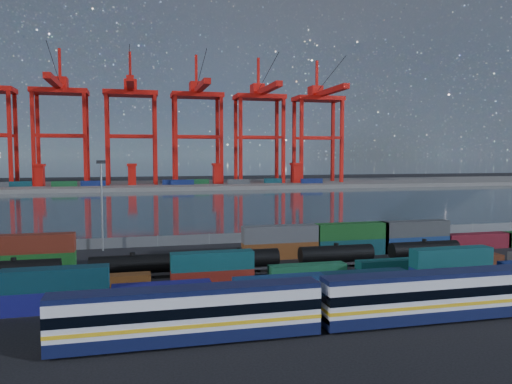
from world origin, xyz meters
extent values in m
plane|color=black|center=(0.00, 0.00, 0.00)|extent=(700.00, 700.00, 0.00)
plane|color=#2F3C44|center=(0.00, 105.00, 0.01)|extent=(700.00, 700.00, 0.00)
cube|color=#514F4C|center=(0.00, 210.00, 1.00)|extent=(700.00, 70.00, 2.00)
cone|color=#1E2630|center=(-200.00, 1600.00, 260.00)|extent=(1100.00, 1100.00, 520.00)
cone|color=#1E2630|center=(200.00, 1600.00, 230.00)|extent=(1040.00, 1040.00, 460.00)
cone|color=#1E2630|center=(600.00, 1600.00, 190.00)|extent=(960.00, 960.00, 380.00)
cone|color=#1E2630|center=(950.00, 1600.00, 150.00)|extent=(840.00, 840.00, 300.00)
cube|color=silver|center=(-19.58, -23.18, 2.91)|extent=(25.09, 3.01, 3.81)
cube|color=#0E1435|center=(-19.58, -23.18, 0.90)|extent=(25.09, 3.07, 1.20)
cube|color=#0E1435|center=(-19.58, -23.18, 5.07)|extent=(25.09, 2.71, 0.50)
cube|color=gold|center=(-19.58, -23.18, 2.11)|extent=(25.11, 3.10, 0.36)
cube|color=black|center=(-19.58, -23.18, 3.31)|extent=(25.11, 3.10, 1.00)
cube|color=black|center=(-28.36, -23.18, 0.35)|extent=(3.01, 2.01, 0.70)
cube|color=black|center=(-10.80, -23.18, 0.35)|extent=(3.01, 2.01, 0.70)
cube|color=silver|center=(6.42, -23.18, 2.91)|extent=(25.09, 3.01, 3.81)
cube|color=#0E1435|center=(6.42, -23.18, 0.90)|extent=(25.09, 3.07, 1.20)
cube|color=#0E1435|center=(6.42, -23.18, 5.07)|extent=(25.09, 2.71, 0.50)
cube|color=gold|center=(6.42, -23.18, 2.11)|extent=(25.11, 3.10, 0.36)
cube|color=black|center=(6.42, -23.18, 3.31)|extent=(25.11, 3.10, 1.00)
cube|color=black|center=(-2.36, -23.18, 0.35)|extent=(3.01, 2.01, 0.70)
cube|color=black|center=(15.20, -23.18, 0.35)|extent=(3.01, 2.01, 0.70)
cube|color=navy|center=(-32.97, -10.14, 1.25)|extent=(11.51, 2.34, 2.49)
cube|color=#0B2E3A|center=(-32.97, -10.14, 3.74)|extent=(11.51, 2.34, 2.49)
cube|color=navy|center=(-21.26, -10.14, 1.25)|extent=(11.51, 2.34, 2.49)
cube|color=navy|center=(-6.94, -10.14, 1.25)|extent=(11.51, 2.34, 2.49)
cube|color=#0B2739|center=(4.57, -10.14, 1.25)|extent=(11.51, 2.34, 2.49)
cube|color=navy|center=(17.47, -10.14, 1.25)|extent=(11.51, 2.34, 2.49)
cube|color=#0E464B|center=(17.47, -10.14, 3.74)|extent=(11.51, 2.34, 2.49)
cube|color=#552E11|center=(-27.85, -3.98, 1.19)|extent=(10.97, 2.23, 2.38)
cube|color=maroon|center=(-14.34, -3.98, 1.19)|extent=(10.97, 2.23, 2.38)
cube|color=#0D4148|center=(-14.34, -3.98, 3.57)|extent=(10.97, 2.23, 2.38)
cube|color=#175735|center=(-0.98, -3.98, 1.19)|extent=(10.97, 2.23, 2.38)
cube|color=#0C3E3F|center=(12.15, -3.98, 1.19)|extent=(10.97, 2.23, 2.38)
cube|color=#532310|center=(24.84, -3.98, 1.19)|extent=(10.97, 2.23, 2.38)
cube|color=#144E1A|center=(-39.69, 11.63, 1.40)|extent=(12.96, 2.63, 2.81)
cube|color=#5D1E12|center=(-39.69, 11.63, 4.21)|extent=(12.96, 2.63, 2.81)
cube|color=#613213|center=(-0.32, 11.63, 1.40)|extent=(12.96, 2.63, 2.81)
cube|color=#47494D|center=(-0.32, 11.63, 4.21)|extent=(12.96, 2.63, 2.81)
cube|color=#0C373F|center=(12.92, 11.63, 1.40)|extent=(12.96, 2.63, 2.81)
cube|color=#144B1A|center=(12.92, 11.63, 4.21)|extent=(12.96, 2.63, 2.81)
cube|color=navy|center=(25.20, 11.63, 1.40)|extent=(12.96, 2.63, 2.81)
cube|color=#383B3D|center=(25.20, 11.63, 4.21)|extent=(12.96, 2.63, 2.81)
cube|color=maroon|center=(38.53, 11.63, 1.40)|extent=(12.96, 2.63, 2.81)
cylinder|color=black|center=(-40.16, 3.20, 2.10)|extent=(11.86, 2.65, 2.65)
cylinder|color=black|center=(-40.16, 3.20, 3.56)|extent=(0.73, 0.73, 0.46)
cube|color=black|center=(-40.16, 3.20, 0.64)|extent=(12.32, 1.83, 0.37)
cube|color=black|center=(-36.05, 3.20, 0.27)|extent=(2.28, 1.64, 0.55)
cylinder|color=black|center=(-24.66, 3.20, 2.10)|extent=(11.86, 2.65, 2.65)
cylinder|color=black|center=(-24.66, 3.20, 3.56)|extent=(0.73, 0.73, 0.46)
cube|color=black|center=(-24.66, 3.20, 0.64)|extent=(12.32, 1.83, 0.37)
cube|color=black|center=(-28.76, 3.20, 0.27)|extent=(2.28, 1.64, 0.55)
cube|color=black|center=(-20.55, 3.20, 0.27)|extent=(2.28, 1.64, 0.55)
cylinder|color=black|center=(-9.16, 3.20, 2.10)|extent=(11.86, 2.65, 2.65)
cylinder|color=black|center=(-9.16, 3.20, 3.56)|extent=(0.73, 0.73, 0.46)
cube|color=black|center=(-9.16, 3.20, 0.64)|extent=(12.32, 1.83, 0.37)
cube|color=black|center=(-13.26, 3.20, 0.27)|extent=(2.28, 1.64, 0.55)
cube|color=black|center=(-5.05, 3.20, 0.27)|extent=(2.28, 1.64, 0.55)
cylinder|color=black|center=(6.34, 3.20, 2.10)|extent=(11.86, 2.65, 2.65)
cylinder|color=black|center=(6.34, 3.20, 3.56)|extent=(0.73, 0.73, 0.46)
cube|color=black|center=(6.34, 3.20, 0.64)|extent=(12.32, 1.83, 0.37)
cube|color=black|center=(2.24, 3.20, 0.27)|extent=(2.28, 1.64, 0.55)
cube|color=black|center=(10.45, 3.20, 0.27)|extent=(2.28, 1.64, 0.55)
cylinder|color=black|center=(21.84, 3.20, 2.10)|extent=(11.86, 2.65, 2.65)
cylinder|color=black|center=(21.84, 3.20, 3.56)|extent=(0.73, 0.73, 0.46)
cube|color=black|center=(21.84, 3.20, 0.64)|extent=(12.32, 1.83, 0.37)
cube|color=black|center=(17.74, 3.20, 0.27)|extent=(2.28, 1.64, 0.55)
cube|color=black|center=(25.95, 3.20, 0.27)|extent=(2.28, 1.64, 0.55)
cube|color=#595B5E|center=(0.00, 28.00, 1.00)|extent=(160.00, 0.06, 2.00)
cylinder|color=slate|center=(-40.00, 28.00, 1.10)|extent=(0.12, 0.12, 2.20)
cylinder|color=slate|center=(-30.00, 28.00, 1.10)|extent=(0.12, 0.12, 2.20)
cylinder|color=slate|center=(-20.00, 28.00, 1.10)|extent=(0.12, 0.12, 2.20)
cylinder|color=slate|center=(-10.00, 28.00, 1.10)|extent=(0.12, 0.12, 2.20)
cylinder|color=slate|center=(0.00, 28.00, 1.10)|extent=(0.12, 0.12, 2.20)
cylinder|color=slate|center=(10.00, 28.00, 1.10)|extent=(0.12, 0.12, 2.20)
cylinder|color=slate|center=(20.00, 28.00, 1.10)|extent=(0.12, 0.12, 2.20)
cylinder|color=slate|center=(30.00, 28.00, 1.10)|extent=(0.12, 0.12, 2.20)
cylinder|color=slate|center=(40.00, 28.00, 1.10)|extent=(0.12, 0.12, 2.20)
cylinder|color=slate|center=(50.00, 28.00, 1.10)|extent=(0.12, 0.12, 2.20)
cylinder|color=slate|center=(60.00, 28.00, 1.10)|extent=(0.12, 0.12, 2.20)
cylinder|color=slate|center=(-30.00, 26.00, 8.00)|extent=(0.36, 0.36, 16.00)
cube|color=black|center=(-30.00, 26.00, 16.30)|extent=(1.60, 0.40, 0.60)
cube|color=red|center=(-82.81, 198.35, 24.94)|extent=(1.77, 1.77, 49.87)
cube|color=red|center=(-82.81, 211.65, 24.94)|extent=(1.77, 1.77, 49.87)
cube|color=red|center=(-72.19, 198.35, 24.94)|extent=(1.77, 1.77, 49.87)
cube|color=red|center=(-72.19, 211.65, 24.94)|extent=(1.77, 1.77, 49.87)
cube|color=red|center=(-47.81, 198.35, 24.94)|extent=(1.77, 1.77, 49.87)
cube|color=red|center=(-47.81, 211.65, 24.94)|extent=(1.77, 1.77, 49.87)
cube|color=red|center=(-60.00, 198.35, 27.43)|extent=(24.38, 1.55, 1.55)
cube|color=red|center=(-60.00, 211.65, 27.43)|extent=(24.38, 1.55, 1.55)
cube|color=red|center=(-60.00, 205.00, 49.87)|extent=(27.71, 15.52, 2.44)
cube|color=red|center=(-60.00, 191.70, 52.09)|extent=(3.32, 53.20, 2.77)
cube|color=red|center=(-60.00, 209.43, 54.86)|extent=(6.65, 8.87, 5.54)
cube|color=red|center=(-60.00, 207.22, 63.17)|extent=(1.33, 1.33, 17.73)
cylinder|color=black|center=(-60.00, 189.04, 59.85)|extent=(0.27, 45.62, 15.05)
cube|color=red|center=(-37.19, 198.35, 24.94)|extent=(1.77, 1.77, 49.87)
cube|color=red|center=(-37.19, 211.65, 24.94)|extent=(1.77, 1.77, 49.87)
cube|color=red|center=(-12.81, 198.35, 24.94)|extent=(1.77, 1.77, 49.87)
cube|color=red|center=(-12.81, 211.65, 24.94)|extent=(1.77, 1.77, 49.87)
cube|color=red|center=(-25.00, 198.35, 27.43)|extent=(24.38, 1.55, 1.55)
cube|color=red|center=(-25.00, 211.65, 27.43)|extent=(24.38, 1.55, 1.55)
cube|color=red|center=(-25.00, 205.00, 49.87)|extent=(27.71, 15.52, 2.44)
cube|color=red|center=(-25.00, 191.70, 52.09)|extent=(3.32, 53.20, 2.77)
cube|color=red|center=(-25.00, 209.43, 54.86)|extent=(6.65, 8.87, 5.54)
cube|color=red|center=(-25.00, 207.22, 63.17)|extent=(1.33, 1.33, 17.73)
cylinder|color=black|center=(-25.00, 189.04, 59.85)|extent=(0.27, 45.62, 15.05)
cube|color=red|center=(-2.19, 198.35, 24.94)|extent=(1.77, 1.77, 49.87)
cube|color=red|center=(-2.19, 211.65, 24.94)|extent=(1.77, 1.77, 49.87)
cube|color=red|center=(22.19, 198.35, 24.94)|extent=(1.77, 1.77, 49.87)
cube|color=red|center=(22.19, 211.65, 24.94)|extent=(1.77, 1.77, 49.87)
cube|color=red|center=(10.00, 198.35, 27.43)|extent=(24.38, 1.55, 1.55)
cube|color=red|center=(10.00, 211.65, 27.43)|extent=(24.38, 1.55, 1.55)
cube|color=red|center=(10.00, 205.00, 49.87)|extent=(27.71, 15.52, 2.44)
cube|color=red|center=(10.00, 191.70, 52.09)|extent=(3.32, 53.20, 2.77)
cube|color=red|center=(10.00, 209.43, 54.86)|extent=(6.65, 8.87, 5.54)
cube|color=red|center=(10.00, 207.22, 63.17)|extent=(1.33, 1.33, 17.73)
cylinder|color=black|center=(10.00, 189.04, 59.85)|extent=(0.27, 45.62, 15.05)
cube|color=red|center=(32.81, 198.35, 24.94)|extent=(1.77, 1.77, 49.87)
cube|color=red|center=(32.81, 211.65, 24.94)|extent=(1.77, 1.77, 49.87)
cube|color=red|center=(57.19, 198.35, 24.94)|extent=(1.77, 1.77, 49.87)
cube|color=red|center=(57.19, 211.65, 24.94)|extent=(1.77, 1.77, 49.87)
cube|color=red|center=(45.00, 198.35, 27.43)|extent=(24.38, 1.55, 1.55)
cube|color=red|center=(45.00, 211.65, 27.43)|extent=(24.38, 1.55, 1.55)
cube|color=red|center=(45.00, 205.00, 49.87)|extent=(27.71, 15.52, 2.44)
cube|color=red|center=(45.00, 191.70, 52.09)|extent=(3.32, 53.20, 2.77)
cube|color=red|center=(45.00, 209.43, 54.86)|extent=(6.65, 8.87, 5.54)
cube|color=red|center=(45.00, 207.22, 63.17)|extent=(1.33, 1.33, 17.73)
cylinder|color=black|center=(45.00, 189.04, 59.85)|extent=(0.27, 45.62, 15.05)
cube|color=red|center=(67.81, 198.35, 24.94)|extent=(1.77, 1.77, 49.87)
cube|color=red|center=(67.81, 211.65, 24.94)|extent=(1.77, 1.77, 49.87)
cube|color=red|center=(92.19, 198.35, 24.94)|extent=(1.77, 1.77, 49.87)
cube|color=red|center=(92.19, 211.65, 24.94)|extent=(1.77, 1.77, 49.87)
cube|color=red|center=(80.00, 198.35, 27.43)|extent=(24.38, 1.55, 1.55)
cube|color=red|center=(80.00, 211.65, 27.43)|extent=(24.38, 1.55, 1.55)
cube|color=red|center=(80.00, 205.00, 49.87)|extent=(27.71, 15.52, 2.44)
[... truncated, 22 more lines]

